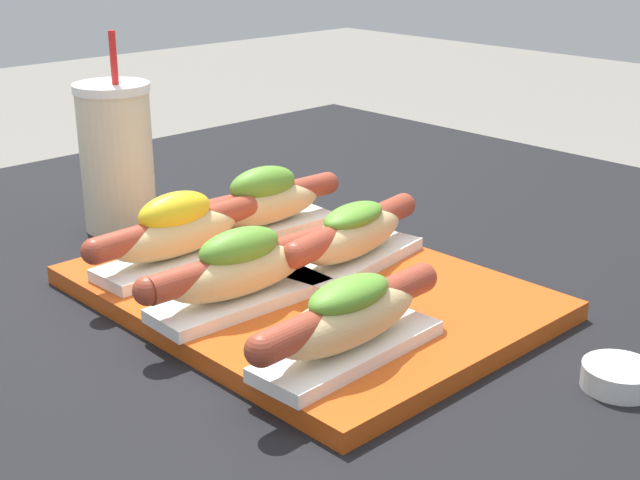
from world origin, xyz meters
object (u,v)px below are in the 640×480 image
Objects in this scene: serving_tray at (305,292)px; sauce_bowl at (619,375)px; hot_dog_2 at (349,320)px; hot_dog_3 at (263,204)px; hot_dog_4 at (353,236)px; drink_cup at (117,157)px; hot_dog_1 at (240,271)px; hot_dog_0 at (176,233)px.

serving_tray is 7.20× the size of sauce_bowl.
hot_dog_2 is 1.00× the size of hot_dog_3.
drink_cup is (-0.31, -0.08, 0.04)m from hot_dog_4.
serving_tray is 0.16m from hot_dog_2.
sauce_bowl is at bearing -0.10° from hot_dog_4.
hot_dog_1 is 0.33m from sauce_bowl.
hot_dog_1 is at bearing -11.63° from drink_cup.
hot_dog_0 is at bearing 176.53° from hot_dog_2.
hot_dog_1 is 1.00× the size of hot_dog_2.
serving_tray is at bearing 88.09° from hot_dog_1.
hot_dog_1 is (0.12, -0.02, -0.00)m from hot_dog_0.
hot_dog_0 reaches higher than hot_dog_1.
drink_cup is at bearing -165.60° from hot_dog_4.
serving_tray is 0.30m from sauce_bowl.
hot_dog_0 is 1.00× the size of hot_dog_1.
hot_dog_4 is (0.00, 0.14, -0.00)m from hot_dog_1.
hot_dog_1 is at bearing 179.78° from hot_dog_2.
hot_dog_3 is (-0.13, 0.14, 0.00)m from hot_dog_1.
hot_dog_2 reaches higher than hot_dog_4.
hot_dog_0 is at bearing -153.53° from serving_tray.
hot_dog_0 is at bearing -84.10° from hot_dog_3.
hot_dog_0 is 3.62× the size of sauce_bowl.
hot_dog_0 reaches higher than sauce_bowl.
hot_dog_4 is (0.14, 0.00, -0.00)m from hot_dog_3.
hot_dog_2 reaches higher than sauce_bowl.
hot_dog_3 is at bearing 95.90° from hot_dog_0.
hot_dog_2 is (0.14, -0.00, -0.00)m from hot_dog_1.
hot_dog_1 is at bearing -46.27° from hot_dog_3.
drink_cup is at bearing -172.57° from sauce_bowl.
serving_tray is 0.32m from drink_cup.
hot_dog_2 is at bearing -3.47° from hot_dog_0.
hot_dog_1 is 0.14m from hot_dog_4.
hot_dog_0 is at bearing -163.19° from sauce_bowl.
hot_dog_1 is (-0.00, -0.08, 0.04)m from serving_tray.
hot_dog_2 is 0.22m from sauce_bowl.
hot_dog_0 reaches higher than serving_tray.
hot_dog_4 is 3.58× the size of sauce_bowl.
hot_dog_1 reaches higher than serving_tray.
hot_dog_4 is (-0.14, 0.14, -0.00)m from hot_dog_2.
hot_dog_2 is (0.14, -0.08, 0.04)m from serving_tray.
hot_dog_1 reaches higher than sauce_bowl.
serving_tray is at bearing 26.47° from hot_dog_0.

